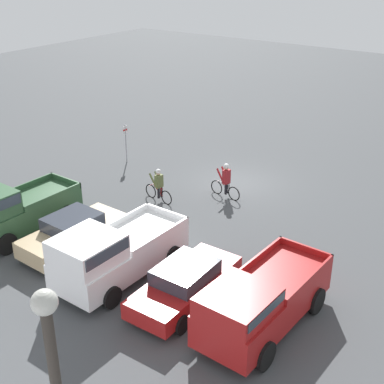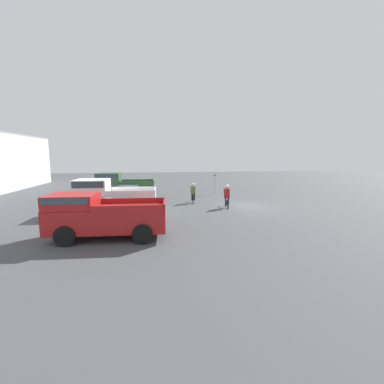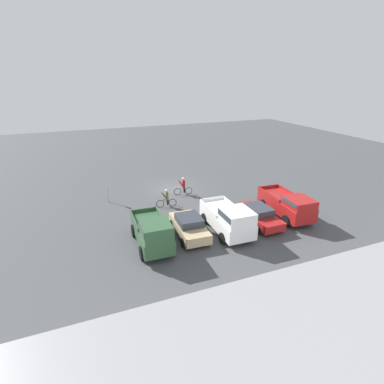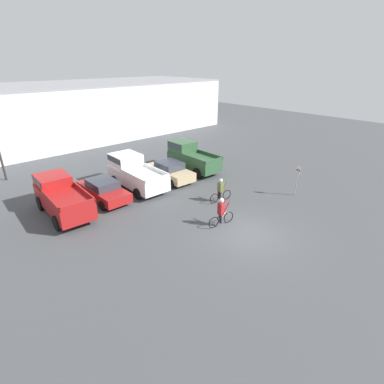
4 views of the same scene
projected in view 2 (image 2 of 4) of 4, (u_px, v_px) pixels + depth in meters
ground_plane at (247, 206)px, 19.71m from camera, size 80.00×80.00×0.00m
pickup_truck_0 at (101, 215)px, 11.91m from camera, size 2.42×5.35×2.11m
sedan_0 at (111, 211)px, 14.69m from camera, size 1.98×4.55×1.40m
pickup_truck_1 at (109, 196)px, 17.30m from camera, size 2.41×5.30×2.27m
sedan_1 at (126, 195)px, 20.20m from camera, size 2.13×4.42×1.47m
pickup_truck_2 at (121, 185)px, 22.79m from camera, size 2.27×4.98×2.32m
cyclist_0 at (193, 193)px, 20.96m from camera, size 1.77×0.52×1.65m
cyclist_1 at (227, 196)px, 18.96m from camera, size 1.78×0.52×1.74m
fire_lane_sign at (215, 181)px, 25.80m from camera, size 0.06×0.30×2.18m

